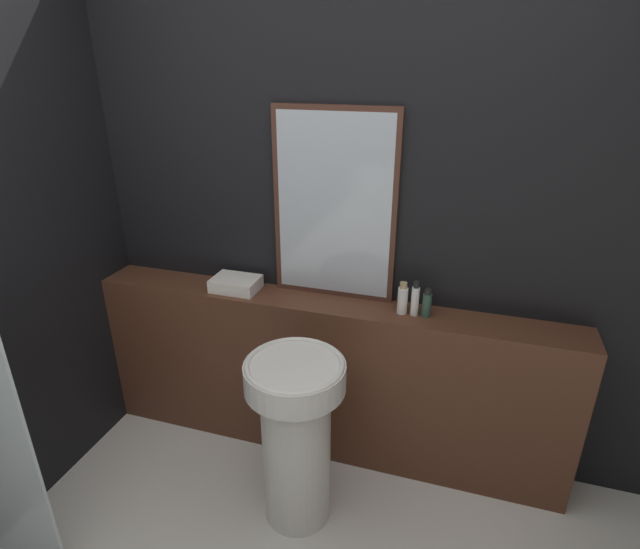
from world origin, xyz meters
The scene contains 8 objects.
wall_back centered at (0.00, 1.49, 1.25)m, with size 8.00×0.06×2.50m.
vanity_counter centered at (0.00, 1.34, 0.44)m, with size 2.43×0.24×0.88m.
pedestal_sink centered at (0.01, 0.87, 0.47)m, with size 0.43×0.43×0.83m.
mirror centered at (0.01, 1.44, 1.33)m, with size 0.59×0.03×0.91m.
towel_stack centered at (-0.48, 1.34, 0.91)m, with size 0.24×0.17×0.07m.
shampoo_bottle centered at (0.37, 1.34, 0.95)m, with size 0.05×0.05×0.16m.
conditioner_bottle centered at (0.43, 1.34, 0.96)m, with size 0.04×0.04×0.17m.
lotion_bottle centered at (0.48, 1.34, 0.94)m, with size 0.04×0.04×0.14m.
Camera 1 is at (0.62, -0.74, 1.98)m, focal length 28.00 mm.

